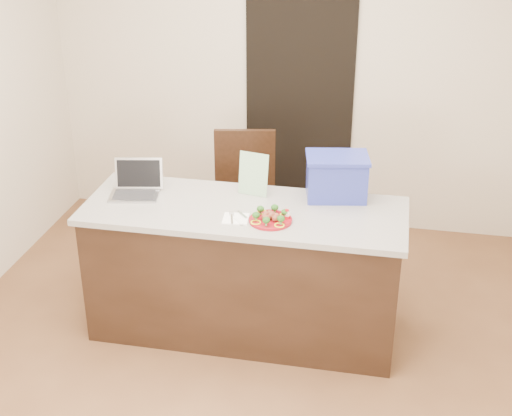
% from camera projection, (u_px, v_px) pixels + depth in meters
% --- Properties ---
extents(ground, '(4.00, 4.00, 0.00)m').
position_uv_depth(ground, '(237.00, 349.00, 4.71)').
color(ground, brown).
rests_on(ground, ground).
extents(room_shell, '(4.00, 4.00, 4.00)m').
position_uv_depth(room_shell, '(234.00, 115.00, 4.00)').
color(room_shell, white).
rests_on(room_shell, ground).
extents(doorway, '(0.90, 0.02, 2.00)m').
position_uv_depth(doorway, '(299.00, 113.00, 6.00)').
color(doorway, black).
rests_on(doorway, ground).
extents(island, '(2.06, 0.76, 0.92)m').
position_uv_depth(island, '(244.00, 270.00, 4.72)').
color(island, black).
rests_on(island, ground).
extents(plate, '(0.27, 0.27, 0.02)m').
position_uv_depth(plate, '(270.00, 220.00, 4.35)').
color(plate, maroon).
rests_on(plate, island).
extents(meatballs, '(0.11, 0.11, 0.04)m').
position_uv_depth(meatballs, '(270.00, 216.00, 4.35)').
color(meatballs, brown).
rests_on(meatballs, plate).
extents(broccoli, '(0.21, 0.23, 0.04)m').
position_uv_depth(broccoli, '(271.00, 214.00, 4.34)').
color(broccoli, '#184412').
rests_on(broccoli, plate).
extents(pepper_rings, '(0.22, 0.22, 0.01)m').
position_uv_depth(pepper_rings, '(271.00, 219.00, 4.35)').
color(pepper_rings, yellow).
rests_on(pepper_rings, plate).
extents(napkin, '(0.17, 0.17, 0.01)m').
position_uv_depth(napkin, '(236.00, 219.00, 4.39)').
color(napkin, white).
rests_on(napkin, island).
extents(fork, '(0.04, 0.16, 0.00)m').
position_uv_depth(fork, '(233.00, 217.00, 4.40)').
color(fork, '#B3B3B8').
rests_on(fork, napkin).
extents(knife, '(0.08, 0.19, 0.01)m').
position_uv_depth(knife, '(240.00, 219.00, 4.36)').
color(knife, white).
rests_on(knife, napkin).
extents(yogurt_bottle, '(0.03, 0.03, 0.07)m').
position_uv_depth(yogurt_bottle, '(287.00, 216.00, 4.36)').
color(yogurt_bottle, white).
rests_on(yogurt_bottle, island).
extents(laptop, '(0.35, 0.30, 0.22)m').
position_uv_depth(laptop, '(137.00, 185.00, 4.70)').
color(laptop, '#A2A2A7').
rests_on(laptop, island).
extents(leaflet, '(0.21, 0.08, 0.29)m').
position_uv_depth(leaflet, '(253.00, 174.00, 4.65)').
color(leaflet, white).
rests_on(leaflet, island).
extents(blue_box, '(0.44, 0.35, 0.29)m').
position_uv_depth(blue_box, '(337.00, 176.00, 4.61)').
color(blue_box, '#283293').
rests_on(blue_box, island).
extents(chair, '(0.55, 0.55, 1.06)m').
position_uv_depth(chair, '(242.00, 191.00, 5.52)').
color(chair, black).
rests_on(chair, ground).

